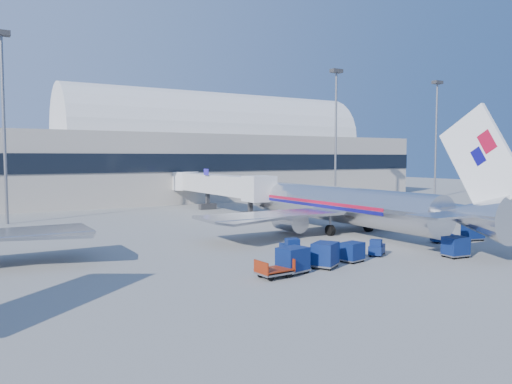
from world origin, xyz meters
TOP-DOWN VIEW (x-y plane):
  - ground at (0.00, 0.00)m, footprint 260.00×260.00m
  - terminal at (-13.60, 55.96)m, footprint 170.00×28.15m
  - airliner_main at (10.00, 4.51)m, footprint 32.00×37.26m
  - jetbridge_near at (7.60, 30.81)m, footprint 4.40×27.50m
  - mast_west at (-20.00, 30.00)m, footprint 2.00×1.20m
  - mast_east at (30.00, 30.00)m, footprint 2.00×1.20m
  - mast_far_east at (55.00, 30.00)m, footprint 2.00×1.20m
  - barrier_near at (18.00, 2.00)m, footprint 3.00×0.55m
  - barrier_mid at (21.30, 2.00)m, footprint 3.00×0.55m
  - barrier_far at (24.60, 2.00)m, footprint 3.00×0.55m
  - tug_lead at (4.13, -6.39)m, footprint 2.28×2.05m
  - tug_right at (13.59, -5.11)m, footprint 2.25×1.93m
  - tug_left at (-2.04, -3.12)m, footprint 1.70×2.51m
  - cart_train_a at (0.75, -7.31)m, footprint 1.95×1.64m
  - cart_train_b at (-2.25, -7.78)m, footprint 2.58×2.41m
  - cart_train_c at (-5.29, -8.09)m, footprint 2.31×1.92m
  - cart_solo_near at (8.94, -10.17)m, footprint 2.02×1.63m
  - cart_solo_far at (17.27, -5.70)m, footprint 2.08×1.77m
  - cart_open_red at (-7.00, -8.48)m, footprint 2.39×1.77m

SIDE VIEW (x-z plane):
  - ground at x=0.00m, z-range 0.00..0.00m
  - cart_open_red at x=-7.00m, z-range 0.13..0.75m
  - barrier_near at x=18.00m, z-range 0.00..0.90m
  - barrier_mid at x=21.30m, z-range 0.00..0.90m
  - barrier_far at x=24.60m, z-range 0.00..0.90m
  - tug_right at x=13.59m, z-range -0.06..1.26m
  - tug_lead at x=4.13m, z-range -0.06..1.29m
  - tug_left at x=-2.04m, z-range -0.07..1.43m
  - cart_train_a at x=0.75m, z-range 0.05..1.55m
  - cart_solo_far at x=17.27m, z-range 0.05..1.65m
  - cart_solo_near at x=8.94m, z-range 0.06..1.71m
  - cart_train_c at x=-5.29m, z-range 0.06..1.86m
  - cart_train_b at x=-2.25m, z-range 0.06..1.88m
  - airliner_main at x=10.00m, z-range -3.11..8.96m
  - jetbridge_near at x=7.60m, z-range 0.80..7.05m
  - terminal at x=-13.60m, z-range -2.98..18.02m
  - mast_west at x=-20.00m, z-range 3.49..26.09m
  - mast_east at x=30.00m, z-range 3.49..26.09m
  - mast_far_east at x=55.00m, z-range 3.49..26.09m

